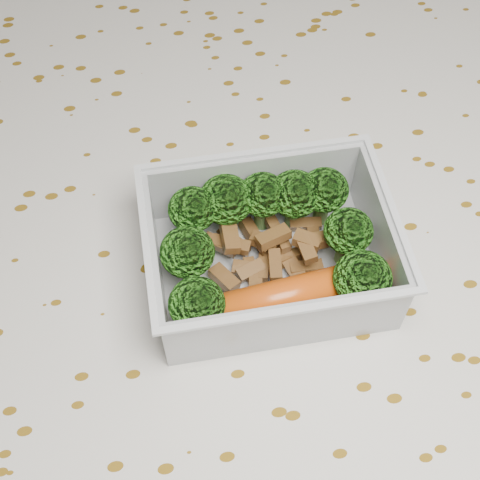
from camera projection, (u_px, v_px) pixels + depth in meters
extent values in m
cube|color=brown|center=(225.00, 271.00, 0.50)|extent=(1.40, 0.90, 0.04)
cube|color=silver|center=(225.00, 255.00, 0.48)|extent=(1.46, 0.96, 0.01)
cube|color=silver|center=(268.00, 270.00, 0.47)|extent=(0.16, 0.12, 0.00)
cube|color=silver|center=(254.00, 182.00, 0.48)|extent=(0.16, 0.01, 0.05)
cube|color=silver|center=(288.00, 325.00, 0.42)|extent=(0.16, 0.01, 0.05)
cube|color=silver|center=(379.00, 233.00, 0.45)|extent=(0.01, 0.11, 0.05)
cube|color=silver|center=(157.00, 265.00, 0.44)|extent=(0.01, 0.11, 0.05)
cube|color=silver|center=(254.00, 153.00, 0.46)|extent=(0.16, 0.01, 0.00)
cube|color=silver|center=(292.00, 311.00, 0.39)|extent=(0.16, 0.01, 0.00)
cube|color=silver|center=(392.00, 208.00, 0.43)|extent=(0.01, 0.12, 0.00)
cube|color=silver|center=(146.00, 244.00, 0.42)|extent=(0.01, 0.12, 0.00)
cylinder|color=#608C3F|center=(194.00, 229.00, 0.47)|extent=(0.01, 0.01, 0.02)
ellipsoid|color=#388F1E|center=(192.00, 209.00, 0.45)|extent=(0.03, 0.03, 0.03)
cylinder|color=#608C3F|center=(226.00, 219.00, 0.48)|extent=(0.01, 0.01, 0.02)
ellipsoid|color=#388F1E|center=(226.00, 200.00, 0.46)|extent=(0.04, 0.04, 0.03)
cylinder|color=#608C3F|center=(262.00, 215.00, 0.48)|extent=(0.01, 0.01, 0.02)
ellipsoid|color=#388F1E|center=(263.00, 195.00, 0.46)|extent=(0.03, 0.03, 0.03)
cylinder|color=#608C3F|center=(293.00, 214.00, 0.48)|extent=(0.01, 0.01, 0.02)
ellipsoid|color=#388F1E|center=(295.00, 194.00, 0.46)|extent=(0.04, 0.04, 0.03)
cylinder|color=#608C3F|center=(321.00, 210.00, 0.48)|extent=(0.01, 0.01, 0.02)
ellipsoid|color=#388F1E|center=(325.00, 190.00, 0.46)|extent=(0.03, 0.03, 0.03)
cylinder|color=#608C3F|center=(190.00, 271.00, 0.45)|extent=(0.01, 0.01, 0.02)
ellipsoid|color=#388F1E|center=(187.00, 252.00, 0.43)|extent=(0.04, 0.04, 0.03)
cylinder|color=#608C3F|center=(344.00, 250.00, 0.46)|extent=(0.01, 0.01, 0.02)
ellipsoid|color=#388F1E|center=(348.00, 231.00, 0.44)|extent=(0.03, 0.03, 0.03)
cylinder|color=#608C3F|center=(199.00, 321.00, 0.43)|extent=(0.01, 0.01, 0.02)
ellipsoid|color=#388F1E|center=(197.00, 304.00, 0.41)|extent=(0.04, 0.04, 0.03)
cylinder|color=#608C3F|center=(357.00, 296.00, 0.44)|extent=(0.01, 0.01, 0.02)
ellipsoid|color=#388F1E|center=(362.00, 278.00, 0.42)|extent=(0.04, 0.04, 0.03)
cube|color=brown|center=(250.00, 271.00, 0.46)|extent=(0.02, 0.02, 0.01)
cube|color=brown|center=(327.00, 239.00, 0.46)|extent=(0.03, 0.01, 0.01)
cube|color=brown|center=(306.00, 268.00, 0.46)|extent=(0.02, 0.01, 0.01)
cube|color=brown|center=(275.00, 265.00, 0.45)|extent=(0.01, 0.02, 0.01)
cube|color=brown|center=(251.00, 271.00, 0.46)|extent=(0.01, 0.02, 0.01)
cube|color=brown|center=(224.00, 278.00, 0.46)|extent=(0.02, 0.02, 0.01)
cube|color=brown|center=(305.00, 224.00, 0.48)|extent=(0.02, 0.01, 0.01)
cube|color=brown|center=(286.00, 259.00, 0.47)|extent=(0.02, 0.01, 0.01)
cube|color=brown|center=(230.00, 235.00, 0.46)|extent=(0.01, 0.03, 0.01)
cube|color=brown|center=(264.00, 267.00, 0.46)|extent=(0.01, 0.02, 0.01)
cube|color=brown|center=(250.00, 231.00, 0.48)|extent=(0.01, 0.02, 0.01)
cube|color=brown|center=(274.00, 240.00, 0.46)|extent=(0.03, 0.02, 0.01)
cube|color=brown|center=(234.00, 241.00, 0.48)|extent=(0.02, 0.03, 0.01)
cube|color=brown|center=(307.00, 241.00, 0.45)|extent=(0.02, 0.02, 0.01)
cube|color=brown|center=(277.00, 247.00, 0.47)|extent=(0.02, 0.03, 0.01)
cube|color=brown|center=(221.00, 245.00, 0.46)|extent=(0.02, 0.02, 0.01)
cube|color=brown|center=(249.00, 270.00, 0.46)|extent=(0.03, 0.02, 0.01)
cube|color=brown|center=(306.00, 248.00, 0.45)|extent=(0.01, 0.02, 0.01)
cube|color=brown|center=(255.00, 276.00, 0.46)|extent=(0.01, 0.02, 0.01)
cube|color=brown|center=(231.00, 245.00, 0.46)|extent=(0.03, 0.02, 0.01)
cube|color=brown|center=(293.00, 268.00, 0.46)|extent=(0.02, 0.02, 0.01)
cube|color=brown|center=(314.00, 234.00, 0.48)|extent=(0.01, 0.02, 0.01)
cube|color=brown|center=(278.00, 234.00, 0.47)|extent=(0.01, 0.03, 0.01)
cube|color=brown|center=(273.00, 237.00, 0.46)|extent=(0.03, 0.02, 0.01)
cube|color=brown|center=(308.00, 259.00, 0.47)|extent=(0.01, 0.02, 0.01)
cube|color=brown|center=(264.00, 242.00, 0.46)|extent=(0.02, 0.02, 0.01)
cylinder|color=#C6490E|center=(285.00, 297.00, 0.43)|extent=(0.12, 0.03, 0.02)
sphere|color=#C6490E|center=(372.00, 275.00, 0.44)|extent=(0.02, 0.02, 0.02)
sphere|color=#C6490E|center=(195.00, 319.00, 0.42)|extent=(0.02, 0.02, 0.02)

